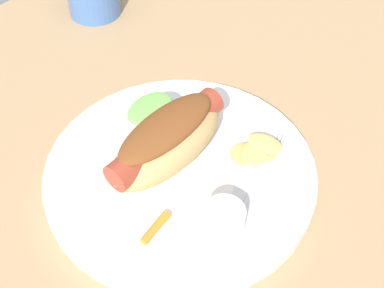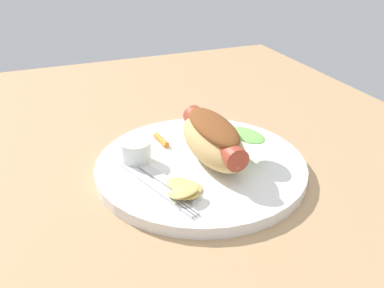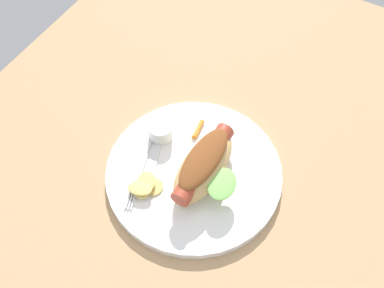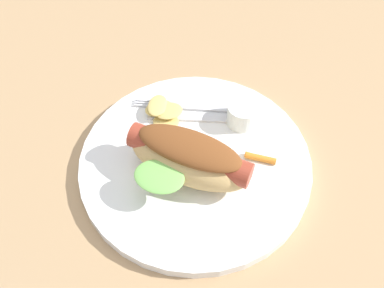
% 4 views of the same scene
% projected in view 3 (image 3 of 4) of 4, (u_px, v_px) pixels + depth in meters
% --- Properties ---
extents(ground_plane, '(1.20, 0.90, 0.02)m').
position_uv_depth(ground_plane, '(188.00, 179.00, 0.79)').
color(ground_plane, tan).
extents(plate, '(0.30, 0.30, 0.02)m').
position_uv_depth(plate, '(194.00, 173.00, 0.78)').
color(plate, white).
rests_on(plate, ground_plane).
extents(hot_dog, '(0.16, 0.10, 0.06)m').
position_uv_depth(hot_dog, '(204.00, 165.00, 0.74)').
color(hot_dog, tan).
rests_on(hot_dog, plate).
extents(sauce_ramekin, '(0.04, 0.04, 0.03)m').
position_uv_depth(sauce_ramekin, '(161.00, 131.00, 0.80)').
color(sauce_ramekin, white).
rests_on(sauce_ramekin, plate).
extents(fork, '(0.15, 0.06, 0.00)m').
position_uv_depth(fork, '(141.00, 167.00, 0.77)').
color(fork, silver).
rests_on(fork, plate).
extents(knife, '(0.14, 0.06, 0.00)m').
position_uv_depth(knife, '(153.00, 163.00, 0.78)').
color(knife, silver).
rests_on(knife, plate).
extents(chips_pile, '(0.06, 0.06, 0.02)m').
position_uv_depth(chips_pile, '(145.00, 187.00, 0.75)').
color(chips_pile, '#D9BD67').
rests_on(chips_pile, plate).
extents(carrot_garnish, '(0.04, 0.01, 0.01)m').
position_uv_depth(carrot_garnish, '(198.00, 130.00, 0.81)').
color(carrot_garnish, orange).
rests_on(carrot_garnish, plate).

